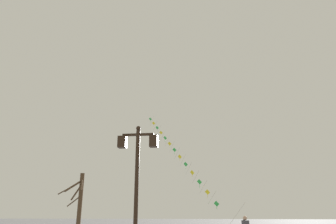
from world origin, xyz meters
TOP-DOWN VIEW (x-y plane):
  - twin_lantern_lamp_post at (-3.14, 9.48)m, footprint 1.39×0.28m
  - kite_train at (-3.18, 26.34)m, footprint 8.63×15.20m
  - bare_tree at (-7.67, 15.76)m, footprint 1.65×2.12m

SIDE VIEW (x-z plane):
  - bare_tree at x=-7.67m, z-range 0.20..4.15m
  - twin_lantern_lamp_post at x=-3.14m, z-range 0.92..5.69m
  - kite_train at x=-3.18m, z-range 0.46..12.98m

